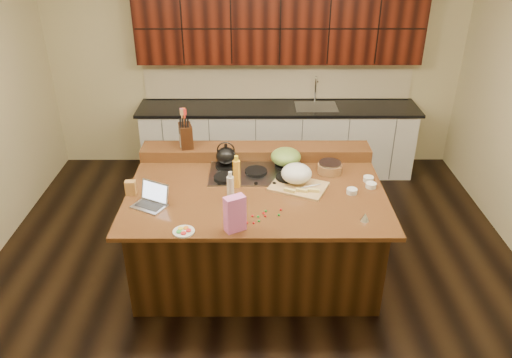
{
  "coord_description": "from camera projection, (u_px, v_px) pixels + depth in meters",
  "views": [
    {
      "loc": [
        -0.01,
        -4.07,
        3.23
      ],
      "look_at": [
        0.0,
        0.05,
        1.0
      ],
      "focal_mm": 35.0,
      "sensor_mm": 36.0,
      "label": 1
    }
  ],
  "objects": [
    {
      "name": "room",
      "position": [
        256.0,
        147.0,
        4.47
      ],
      "size": [
        5.52,
        5.02,
        2.72
      ],
      "color": "black",
      "rests_on": "ground"
    },
    {
      "name": "island",
      "position": [
        256.0,
        229.0,
        4.89
      ],
      "size": [
        2.4,
        1.6,
        0.92
      ],
      "color": "black",
      "rests_on": "ground"
    },
    {
      "name": "back_ledge",
      "position": [
        256.0,
        151.0,
        5.27
      ],
      "size": [
        2.4,
        0.3,
        0.12
      ],
      "primitive_type": "cube",
      "color": "black",
      "rests_on": "island"
    },
    {
      "name": "cooktop",
      "position": [
        256.0,
        173.0,
        4.93
      ],
      "size": [
        0.92,
        0.52,
        0.05
      ],
      "color": "gray",
      "rests_on": "island"
    },
    {
      "name": "back_counter",
      "position": [
        278.0,
        102.0,
        6.61
      ],
      "size": [
        3.7,
        0.66,
        2.4
      ],
      "color": "silver",
      "rests_on": "ground"
    },
    {
      "name": "kettle",
      "position": [
        226.0,
        156.0,
        4.99
      ],
      "size": [
        0.27,
        0.27,
        0.18
      ],
      "primitive_type": "ellipsoid",
      "rotation": [
        0.0,
        0.0,
        -0.44
      ],
      "color": "black",
      "rests_on": "cooktop"
    },
    {
      "name": "green_bowl",
      "position": [
        286.0,
        157.0,
        5.0
      ],
      "size": [
        0.38,
        0.38,
        0.17
      ],
      "primitive_type": "ellipsoid",
      "rotation": [
        0.0,
        0.0,
        0.29
      ],
      "color": "olive",
      "rests_on": "cooktop"
    },
    {
      "name": "laptop",
      "position": [
        152.0,
        199.0,
        4.41
      ],
      "size": [
        0.35,
        0.33,
        0.2
      ],
      "rotation": [
        0.0,
        0.0,
        -0.48
      ],
      "color": "#B7B7BC",
      "rests_on": "island"
    },
    {
      "name": "oil_bottle",
      "position": [
        237.0,
        174.0,
        4.66
      ],
      "size": [
        0.07,
        0.07,
        0.27
      ],
      "primitive_type": "cylinder",
      "rotation": [
        0.0,
        0.0,
        -0.07
      ],
      "color": "#F8AD2B",
      "rests_on": "island"
    },
    {
      "name": "vinegar_bottle",
      "position": [
        231.0,
        189.0,
        4.42
      ],
      "size": [
        0.07,
        0.07,
        0.25
      ],
      "primitive_type": "cylinder",
      "rotation": [
        0.0,
        0.0,
        -0.17
      ],
      "color": "silver",
      "rests_on": "island"
    },
    {
      "name": "wooden_tray",
      "position": [
        297.0,
        176.0,
        4.71
      ],
      "size": [
        0.61,
        0.54,
        0.2
      ],
      "rotation": [
        0.0,
        0.0,
        -0.42
      ],
      "color": "tan",
      "rests_on": "island"
    },
    {
      "name": "ramekin_a",
      "position": [
        352.0,
        191.0,
        4.6
      ],
      "size": [
        0.11,
        0.11,
        0.04
      ],
      "primitive_type": "cylinder",
      "rotation": [
        0.0,
        0.0,
        -0.14
      ],
      "color": "white",
      "rests_on": "island"
    },
    {
      "name": "ramekin_b",
      "position": [
        368.0,
        179.0,
        4.81
      ],
      "size": [
        0.11,
        0.11,
        0.04
      ],
      "primitive_type": "cylinder",
      "rotation": [
        0.0,
        0.0,
        0.16
      ],
      "color": "white",
      "rests_on": "island"
    },
    {
      "name": "ramekin_c",
      "position": [
        371.0,
        185.0,
        4.7
      ],
      "size": [
        0.11,
        0.11,
        0.04
      ],
      "primitive_type": "cylinder",
      "rotation": [
        0.0,
        0.0,
        0.1
      ],
      "color": "white",
      "rests_on": "island"
    },
    {
      "name": "strainer_bowl",
      "position": [
        330.0,
        168.0,
        4.96
      ],
      "size": [
        0.31,
        0.31,
        0.09
      ],
      "primitive_type": "cylinder",
      "rotation": [
        0.0,
        0.0,
        0.35
      ],
      "color": "#996B3F",
      "rests_on": "island"
    },
    {
      "name": "kitchen_timer",
      "position": [
        365.0,
        217.0,
        4.19
      ],
      "size": [
        0.1,
        0.1,
        0.07
      ],
      "primitive_type": "cone",
      "rotation": [
        0.0,
        0.0,
        0.33
      ],
      "color": "silver",
      "rests_on": "island"
    },
    {
      "name": "pink_bag",
      "position": [
        235.0,
        214.0,
        4.01
      ],
      "size": [
        0.19,
        0.16,
        0.31
      ],
      "primitive_type": "cube",
      "rotation": [
        0.0,
        0.0,
        0.5
      ],
      "color": "#EE70CA",
      "rests_on": "island"
    },
    {
      "name": "candy_plate",
      "position": [
        184.0,
        231.0,
        4.05
      ],
      "size": [
        0.23,
        0.23,
        0.01
      ],
      "primitive_type": "cylinder",
      "rotation": [
        0.0,
        0.0,
        -0.32
      ],
      "color": "white",
      "rests_on": "island"
    },
    {
      "name": "package_box",
      "position": [
        131.0,
        188.0,
        4.57
      ],
      "size": [
        0.1,
        0.07,
        0.13
      ],
      "primitive_type": "cube",
      "rotation": [
        0.0,
        0.0,
        0.02
      ],
      "color": "#BA8541",
      "rests_on": "island"
    },
    {
      "name": "utensil_crock",
      "position": [
        186.0,
        140.0,
        5.2
      ],
      "size": [
        0.13,
        0.13,
        0.14
      ],
      "primitive_type": "cylinder",
      "rotation": [
        0.0,
        0.0,
        -0.1
      ],
      "color": "white",
      "rests_on": "back_ledge"
    },
    {
      "name": "knife_block",
      "position": [
        186.0,
        136.0,
        5.18
      ],
      "size": [
        0.17,
        0.22,
        0.24
      ],
      "primitive_type": "cube",
      "rotation": [
        0.0,
        0.0,
        0.26
      ],
      "color": "black",
      "rests_on": "back_ledge"
    },
    {
      "name": "gumdrop_0",
      "position": [
        265.0,
        216.0,
        4.25
      ],
      "size": [
        0.02,
        0.02,
        0.02
      ],
      "primitive_type": "ellipsoid",
      "color": "red",
      "rests_on": "island"
    },
    {
      "name": "gumdrop_1",
      "position": [
        234.0,
        214.0,
        4.27
      ],
      "size": [
        0.02,
        0.02,
        0.02
      ],
      "primitive_type": "ellipsoid",
      "color": "#198C26",
      "rests_on": "island"
    },
    {
      "name": "gumdrop_2",
      "position": [
        254.0,
        223.0,
        4.15
      ],
      "size": [
        0.02,
        0.02,
        0.02
      ],
      "primitive_type": "ellipsoid",
      "color": "red",
      "rests_on": "island"
    },
    {
      "name": "gumdrop_3",
      "position": [
        259.0,
        221.0,
        4.18
      ],
      "size": [
        0.02,
        0.02,
        0.02
      ],
      "primitive_type": "ellipsoid",
      "color": "#198C26",
      "rests_on": "island"
    },
    {
      "name": "gumdrop_4",
      "position": [
        281.0,
        210.0,
        4.34
      ],
      "size": [
        0.02,
        0.02,
        0.02
      ],
      "primitive_type": "ellipsoid",
      "color": "red",
      "rests_on": "island"
    },
    {
      "name": "gumdrop_5",
      "position": [
        235.0,
        218.0,
        4.22
      ],
      "size": [
        0.02,
        0.02,
        0.02
      ],
      "primitive_type": "ellipsoid",
      "color": "#198C26",
      "rests_on": "island"
    },
    {
      "name": "gumdrop_6",
      "position": [
        264.0,
        213.0,
        4.29
      ],
      "size": [
        0.02,
        0.02,
        0.02
      ],
      "primitive_type": "ellipsoid",
      "color": "red",
      "rests_on": "island"
    },
    {
      "name": "gumdrop_7",
      "position": [
        258.0,
        217.0,
        4.24
      ],
      "size": [
        0.02,
        0.02,
        0.02
      ],
      "primitive_type": "ellipsoid",
      "color": "#198C26",
      "rests_on": "island"
    },
    {
      "name": "gumdrop_8",
      "position": [
        239.0,
        218.0,
        4.21
      ],
      "size": [
        0.02,
        0.02,
        0.02
      ],
      "primitive_type": "ellipsoid",
      "color": "red",
      "rests_on": "island"
    },
    {
      "name": "gumdrop_9",
      "position": [
        266.0,
        211.0,
        4.32
      ],
      "size": [
        0.02,
        0.02,
        0.02
      ],
      "primitive_type": "ellipsoid",
      "color": "#198C26",
      "rests_on": "island"
    },
    {
      "name": "gumdrop_10",
      "position": [
        247.0,
        223.0,
        4.16
      ],
      "size": [
        0.02,
        0.02,
        0.02
      ],
      "primitive_type": "ellipsoid",
      "color": "red",
      "rests_on": "island"
    },
    {
      "name": "gumdrop_11",
      "position": [
        279.0,
        215.0,
        4.26
      ],
      "size": [
        0.02,
        0.02,
        0.02
      ],
      "primitive_type": "ellipsoid",
      "color": "#198C26",
      "rests_on": "island"
    },
    {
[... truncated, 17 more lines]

